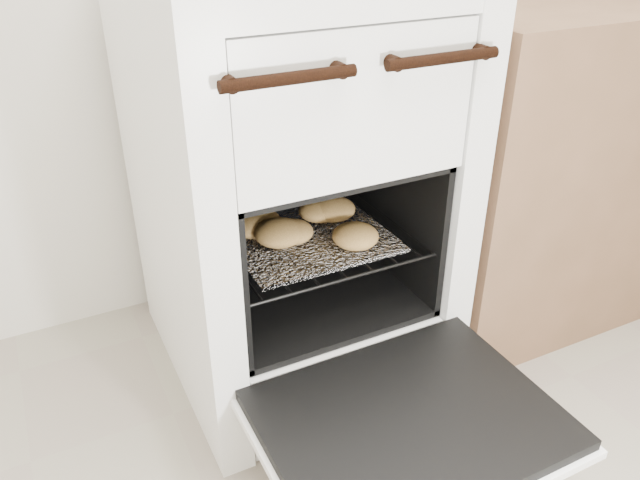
% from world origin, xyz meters
% --- Properties ---
extents(stove, '(0.66, 0.73, 1.01)m').
position_xyz_m(stove, '(0.04, 1.13, 0.49)').
color(stove, white).
rests_on(stove, ground).
extents(oven_door, '(0.59, 0.46, 0.04)m').
position_xyz_m(oven_door, '(0.04, 0.58, 0.22)').
color(oven_door, black).
rests_on(oven_door, stove).
extents(oven_rack, '(0.48, 0.46, 0.01)m').
position_xyz_m(oven_rack, '(0.04, 1.06, 0.41)').
color(oven_rack, black).
rests_on(oven_rack, stove).
extents(foil_sheet, '(0.37, 0.33, 0.01)m').
position_xyz_m(foil_sheet, '(0.04, 1.04, 0.42)').
color(foil_sheet, white).
rests_on(foil_sheet, oven_rack).
extents(baked_rolls, '(0.34, 0.32, 0.06)m').
position_xyz_m(baked_rolls, '(0.04, 1.06, 0.44)').
color(baked_rolls, tan).
rests_on(baked_rolls, foil_sheet).
extents(counter, '(0.91, 0.61, 0.90)m').
position_xyz_m(counter, '(0.86, 1.09, 0.45)').
color(counter, brown).
rests_on(counter, ground).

